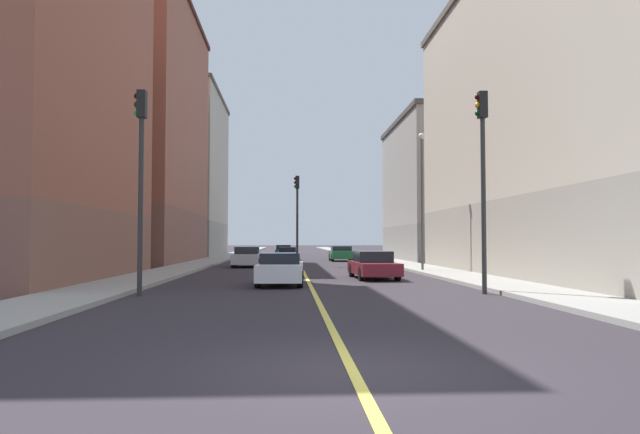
% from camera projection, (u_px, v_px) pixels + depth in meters
% --- Properties ---
extents(ground_plane, '(400.00, 400.00, 0.00)m').
position_uv_depth(ground_plane, '(352.00, 370.00, 7.83)').
color(ground_plane, '#2F2A30').
rests_on(ground_plane, ground).
extents(sidewalk_left, '(2.70, 168.00, 0.15)m').
position_uv_depth(sidewalk_left, '(371.00, 257.00, 57.13)').
color(sidewalk_left, '#9E9B93').
rests_on(sidewalk_left, ground).
extents(sidewalk_right, '(2.70, 168.00, 0.15)m').
position_uv_depth(sidewalk_right, '(222.00, 258.00, 56.29)').
color(sidewalk_right, '#9E9B93').
rests_on(sidewalk_right, ground).
extents(lane_center_stripe, '(0.16, 154.00, 0.01)m').
position_uv_depth(lane_center_stripe, '(297.00, 258.00, 56.71)').
color(lane_center_stripe, '#E5D14C').
rests_on(lane_center_stripe, ground).
extents(building_left_near, '(11.76, 25.53, 16.04)m').
position_uv_depth(building_left_near, '(599.00, 115.00, 28.08)').
color(building_left_near, '#9D9688').
rests_on(building_left_near, ground).
extents(building_left_mid, '(11.76, 15.80, 12.53)m').
position_uv_depth(building_left_mid, '(460.00, 190.00, 50.66)').
color(building_left_mid, gray).
rests_on(building_left_mid, ground).
extents(building_right_midblock, '(11.76, 19.42, 20.95)m').
position_uv_depth(building_right_midblock, '(119.00, 133.00, 45.74)').
color(building_right_midblock, brown).
rests_on(building_right_midblock, ground).
extents(building_right_distant, '(11.76, 18.02, 18.76)m').
position_uv_depth(building_right_distant, '(170.00, 175.00, 65.51)').
color(building_right_distant, '#9D9688').
rests_on(building_right_distant, ground).
extents(traffic_light_left_near, '(0.40, 0.32, 6.85)m').
position_uv_depth(traffic_light_left_near, '(483.00, 164.00, 19.14)').
color(traffic_light_left_near, '#2D2D2D').
rests_on(traffic_light_left_near, ground).
extents(traffic_light_right_near, '(0.40, 0.32, 6.72)m').
position_uv_depth(traffic_light_right_near, '(141.00, 164.00, 18.50)').
color(traffic_light_right_near, '#2D2D2D').
rests_on(traffic_light_right_near, ground).
extents(traffic_light_median_far, '(0.40, 0.32, 6.38)m').
position_uv_depth(traffic_light_median_far, '(297.00, 208.00, 40.19)').
color(traffic_light_median_far, '#2D2D2D').
rests_on(traffic_light_median_far, ground).
extents(street_lamp_left_near, '(0.36, 0.36, 7.76)m').
position_uv_depth(street_lamp_left_near, '(422.00, 187.00, 32.11)').
color(street_lamp_left_near, '#4C4C51').
rests_on(street_lamp_left_near, ground).
extents(car_white, '(1.94, 4.47, 1.29)m').
position_uv_depth(car_white, '(281.00, 269.00, 22.87)').
color(car_white, white).
rests_on(car_white, ground).
extents(car_teal, '(1.90, 4.28, 1.30)m').
position_uv_depth(car_teal, '(283.00, 251.00, 61.42)').
color(car_teal, '#196670').
rests_on(car_teal, ground).
extents(car_silver, '(1.84, 4.18, 1.37)m').
position_uv_depth(car_silver, '(247.00, 257.00, 38.37)').
color(car_silver, silver).
rests_on(car_silver, ground).
extents(car_blue, '(1.77, 4.35, 1.20)m').
position_uv_depth(car_blue, '(287.00, 254.00, 51.03)').
color(car_blue, '#23389E').
rests_on(car_blue, ground).
extents(car_green, '(1.97, 3.99, 1.30)m').
position_uv_depth(car_green, '(341.00, 254.00, 49.39)').
color(car_green, '#1E6B38').
rests_on(car_green, ground).
extents(car_maroon, '(2.00, 4.64, 1.29)m').
position_uv_depth(car_maroon, '(373.00, 265.00, 26.68)').
color(car_maroon, maroon).
rests_on(car_maroon, ground).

